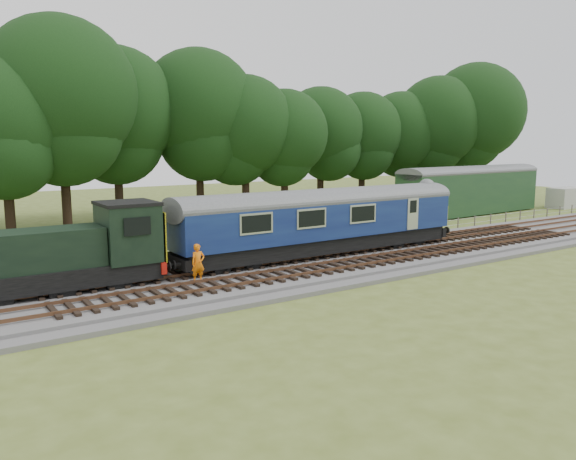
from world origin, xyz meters
TOP-DOWN VIEW (x-y plane):
  - ground at (0.00, 0.00)m, footprint 120.00×120.00m
  - ballast at (0.00, 0.00)m, footprint 70.00×7.00m
  - track_north at (0.00, 1.40)m, footprint 67.20×2.40m
  - track_south at (0.00, -1.60)m, footprint 67.20×2.40m
  - fence at (0.00, 4.50)m, footprint 64.00×0.12m
  - tree_line at (0.00, 22.00)m, footprint 70.00×8.00m
  - dmu_railcar at (-1.58, 1.40)m, footprint 18.05×2.86m
  - shunter_loco at (-15.50, 1.40)m, footprint 8.91×2.60m
  - worker at (-10.21, -0.50)m, footprint 0.66×0.44m
  - parked_coach at (22.76, 10.34)m, footprint 17.61×3.88m
  - shed at (22.71, 13.97)m, footprint 3.38×3.38m
  - caravan at (35.75, 8.38)m, footprint 4.27×2.09m

SIDE VIEW (x-z plane):
  - ground at x=0.00m, z-range 0.00..0.00m
  - fence at x=0.00m, z-range -0.50..0.50m
  - tree_line at x=0.00m, z-range -9.00..9.00m
  - ballast at x=0.00m, z-range 0.00..0.35m
  - track_north at x=0.00m, z-range 0.31..0.52m
  - track_south at x=0.00m, z-range 0.31..0.52m
  - caravan at x=35.75m, z-range 0.00..2.09m
  - worker at x=-10.21m, z-range 0.35..2.15m
  - shed at x=22.71m, z-range 0.02..2.64m
  - shunter_loco at x=-15.50m, z-range 0.29..3.66m
  - parked_coach at x=22.76m, z-range 0.27..4.74m
  - dmu_railcar at x=-1.58m, z-range 0.67..4.54m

